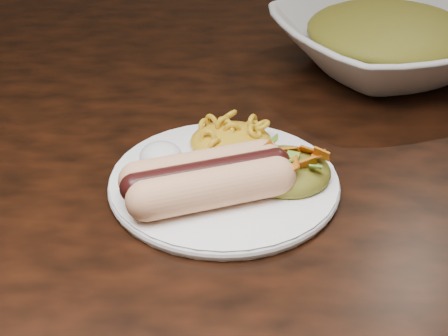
{
  "coord_description": "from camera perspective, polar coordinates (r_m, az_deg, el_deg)",
  "views": [
    {
      "loc": [
        0.1,
        -0.65,
        1.09
      ],
      "look_at": [
        0.1,
        -0.15,
        0.77
      ],
      "focal_mm": 50.0,
      "sensor_mm": 36.0,
      "label": 1
    }
  ],
  "objects": [
    {
      "name": "plate",
      "position": [
        0.6,
        0.0,
        -1.27
      ],
      "size": [
        0.25,
        0.25,
        0.01
      ],
      "primitive_type": "cylinder",
      "rotation": [
        0.0,
        0.0,
        -0.18
      ],
      "color": "white",
      "rests_on": "table"
    },
    {
      "name": "hotdog",
      "position": [
        0.56,
        -1.5,
        -0.88
      ],
      "size": [
        0.13,
        0.11,
        0.04
      ],
      "rotation": [
        0.0,
        0.0,
        0.33
      ],
      "color": "#F9CA91",
      "rests_on": "plate"
    },
    {
      "name": "serving_bowl",
      "position": [
        0.86,
        14.79,
        10.96
      ],
      "size": [
        0.38,
        0.38,
        0.07
      ],
      "primitive_type": "imported",
      "rotation": [
        0.0,
        0.0,
        0.41
      ],
      "color": "white",
      "rests_on": "table"
    },
    {
      "name": "table",
      "position": [
        0.79,
        -7.01,
        -0.91
      ],
      "size": [
        1.6,
        0.9,
        0.75
      ],
      "color": "black",
      "rests_on": "floor"
    },
    {
      "name": "sour_cream",
      "position": [
        0.61,
        -5.82,
        1.47
      ],
      "size": [
        0.05,
        0.05,
        0.03
      ],
      "primitive_type": "ellipsoid",
      "rotation": [
        0.0,
        0.0,
        -0.26
      ],
      "color": "white",
      "rests_on": "plate"
    },
    {
      "name": "bowl_filling",
      "position": [
        0.86,
        14.93,
        11.88
      ],
      "size": [
        0.23,
        0.23,
        0.05
      ],
      "primitive_type": "ellipsoid",
      "rotation": [
        0.0,
        0.0,
        0.07
      ],
      "color": "#AB5D1D",
      "rests_on": "serving_bowl"
    },
    {
      "name": "taco_salad",
      "position": [
        0.59,
        5.75,
        0.39
      ],
      "size": [
        0.08,
        0.08,
        0.04
      ],
      "rotation": [
        0.0,
        0.0,
        -0.15
      ],
      "color": "#AB5D1D",
      "rests_on": "plate"
    },
    {
      "name": "mac_and_cheese",
      "position": [
        0.64,
        0.66,
        3.4
      ],
      "size": [
        0.1,
        0.1,
        0.03
      ],
      "primitive_type": "ellipsoid",
      "rotation": [
        0.0,
        0.0,
        -0.25
      ],
      "color": "gold",
      "rests_on": "plate"
    }
  ]
}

